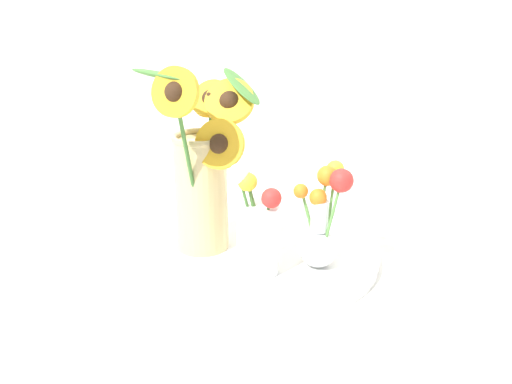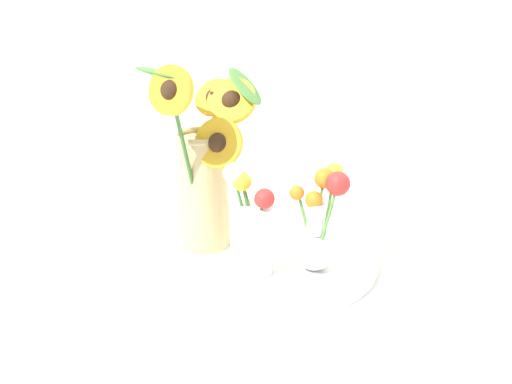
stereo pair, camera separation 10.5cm
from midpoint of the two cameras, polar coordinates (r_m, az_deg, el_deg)
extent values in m
plane|color=silver|center=(1.08, -3.37, -6.99)|extent=(6.00, 6.00, 0.00)
cylinder|color=white|center=(1.10, -2.75, -5.96)|extent=(0.44, 0.44, 0.02)
cylinder|color=#D1B77A|center=(1.08, -7.94, -0.22)|extent=(0.10, 0.10, 0.20)
torus|color=#D1B77A|center=(1.04, -8.23, 5.17)|extent=(0.10, 0.10, 0.01)
cylinder|color=#427533|center=(1.00, -9.36, 2.41)|extent=(0.02, 0.09, 0.25)
cylinder|color=gold|center=(0.93, -10.97, 9.29)|extent=(0.08, 0.03, 0.08)
sphere|color=#382314|center=(0.93, -10.97, 9.29)|extent=(0.03, 0.03, 0.03)
cylinder|color=#427533|center=(1.08, -7.07, 2.41)|extent=(0.02, 0.04, 0.24)
cylinder|color=gold|center=(1.06, -7.23, 8.82)|extent=(0.07, 0.06, 0.06)
sphere|color=#382314|center=(1.06, -7.23, 8.82)|extent=(0.03, 0.03, 0.03)
cylinder|color=#427533|center=(1.07, -7.02, 2.15)|extent=(0.06, 0.04, 0.24)
cylinder|color=gold|center=(1.04, -5.47, 8.55)|extent=(0.10, 0.07, 0.09)
sphere|color=#382314|center=(1.04, -5.47, 8.55)|extent=(0.04, 0.04, 0.04)
cylinder|color=#427533|center=(1.06, -6.98, 0.37)|extent=(0.06, 0.05, 0.17)
cylinder|color=gold|center=(1.00, -6.49, 4.51)|extent=(0.10, 0.04, 0.10)
sphere|color=#382314|center=(1.00, -6.49, 4.51)|extent=(0.04, 0.04, 0.04)
ellipsoid|color=#477F38|center=(1.05, -4.31, 10.03)|extent=(0.12, 0.12, 0.07)
ellipsoid|color=#477F38|center=(0.98, -12.13, 10.79)|extent=(0.16, 0.12, 0.03)
cylinder|color=white|center=(0.99, -2.90, -4.62)|extent=(0.07, 0.07, 0.12)
cylinder|color=#427533|center=(0.97, -3.13, -2.52)|extent=(0.03, 0.02, 0.13)
sphere|color=yellow|center=(0.95, -3.97, 0.93)|extent=(0.03, 0.03, 0.03)
cylinder|color=#427533|center=(0.97, -3.69, -2.32)|extent=(0.04, 0.02, 0.14)
sphere|color=white|center=(0.95, -4.82, 1.69)|extent=(0.03, 0.03, 0.03)
cylinder|color=#427533|center=(0.97, -3.03, -2.30)|extent=(0.03, 0.01, 0.12)
sphere|color=white|center=(0.95, -3.93, 0.99)|extent=(0.03, 0.03, 0.03)
cylinder|color=#427533|center=(0.97, -2.43, -3.28)|extent=(0.03, 0.01, 0.10)
sphere|color=red|center=(0.94, -1.70, -0.65)|extent=(0.03, 0.03, 0.03)
sphere|color=white|center=(1.02, 3.02, -5.44)|extent=(0.07, 0.07, 0.07)
cylinder|color=white|center=(1.00, 3.09, -2.34)|extent=(0.03, 0.03, 0.05)
cylinder|color=#568E42|center=(1.01, 4.12, -2.06)|extent=(0.01, 0.05, 0.14)
sphere|color=yellow|center=(1.01, 4.63, 2.14)|extent=(0.03, 0.03, 0.03)
cylinder|color=#568E42|center=(1.00, 2.14, -2.76)|extent=(0.03, 0.01, 0.10)
sphere|color=orange|center=(0.98, 1.33, 0.11)|extent=(0.02, 0.02, 0.02)
cylinder|color=#568E42|center=(0.99, 4.22, -2.52)|extent=(0.02, 0.03, 0.12)
sphere|color=red|center=(0.97, 5.12, 1.03)|extent=(0.04, 0.04, 0.04)
cylinder|color=#568E42|center=(1.00, 3.16, -1.91)|extent=(0.02, 0.03, 0.12)
sphere|color=orange|center=(0.99, 3.80, 1.50)|extent=(0.03, 0.03, 0.03)
cylinder|color=#568E42|center=(1.00, 3.03, -3.11)|extent=(0.01, 0.01, 0.09)
sphere|color=orange|center=(0.98, 2.91, -0.58)|extent=(0.03, 0.03, 0.03)
camera|label=1|loc=(0.05, -92.86, -1.09)|focal=42.00mm
camera|label=2|loc=(0.05, 87.14, 1.09)|focal=42.00mm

